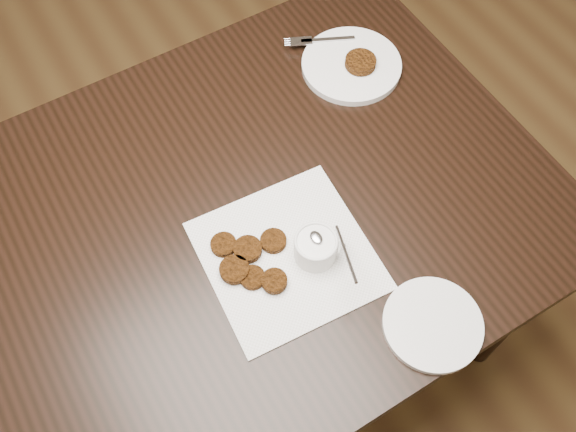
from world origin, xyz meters
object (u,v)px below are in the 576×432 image
object	(u,v)px
sauce_ramekin	(316,240)
plate_empty	(433,324)
table	(216,306)
plate_with_patty	(352,63)
napkin	(287,255)

from	to	relation	value
sauce_ramekin	plate_empty	size ratio (longest dim) A/B	0.64
table	sauce_ramekin	distance (m)	0.49
plate_with_patty	plate_empty	world-z (taller)	plate_with_patty
napkin	plate_with_patty	distance (m)	0.49
napkin	table	bearing A→B (deg)	134.65
plate_empty	plate_with_patty	bearing A→B (deg)	69.62
table	plate_empty	size ratio (longest dim) A/B	8.00
table	plate_with_patty	bearing A→B (deg)	22.22
plate_empty	table	bearing A→B (deg)	126.14
plate_with_patty	plate_empty	size ratio (longest dim) A/B	1.25
table	plate_empty	world-z (taller)	plate_empty
table	plate_empty	distance (m)	0.61
table	sauce_ramekin	xyz separation A→B (m)	(0.17, -0.15, 0.44)
plate_empty	sauce_ramekin	bearing A→B (deg)	114.83
table	plate_with_patty	world-z (taller)	plate_with_patty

